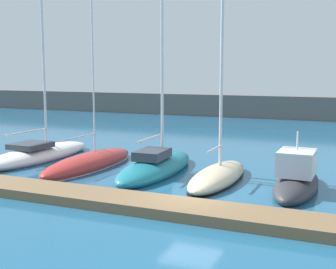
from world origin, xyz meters
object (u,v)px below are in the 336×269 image
object	(u,v)px
sailboat_white_nearest	(39,152)
sailboat_red_second	(89,163)
sailboat_teal_third	(156,165)
sailboat_sand_fourth	(218,175)
motorboat_charcoal_fifth	(297,180)

from	to	relation	value
sailboat_white_nearest	sailboat_red_second	size ratio (longest dim) A/B	1.38
sailboat_teal_third	sailboat_white_nearest	bearing A→B (deg)	84.32
sailboat_sand_fourth	motorboat_charcoal_fifth	bearing A→B (deg)	-93.07
sailboat_white_nearest	motorboat_charcoal_fifth	size ratio (longest dim) A/B	3.15
sailboat_white_nearest	sailboat_teal_third	world-z (taller)	sailboat_white_nearest
motorboat_charcoal_fifth	sailboat_white_nearest	bearing A→B (deg)	85.91
sailboat_red_second	sailboat_sand_fourth	bearing A→B (deg)	-92.06
sailboat_white_nearest	motorboat_charcoal_fifth	distance (m)	17.24
sailboat_red_second	sailboat_teal_third	size ratio (longest dim) A/B	0.88
sailboat_white_nearest	motorboat_charcoal_fifth	bearing A→B (deg)	-93.39
sailboat_white_nearest	sailboat_teal_third	distance (m)	9.02
sailboat_teal_third	sailboat_sand_fourth	distance (m)	4.06
sailboat_white_nearest	sailboat_sand_fourth	world-z (taller)	sailboat_white_nearest
sailboat_white_nearest	sailboat_sand_fourth	distance (m)	13.06
sailboat_teal_third	motorboat_charcoal_fifth	size ratio (longest dim) A/B	2.59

